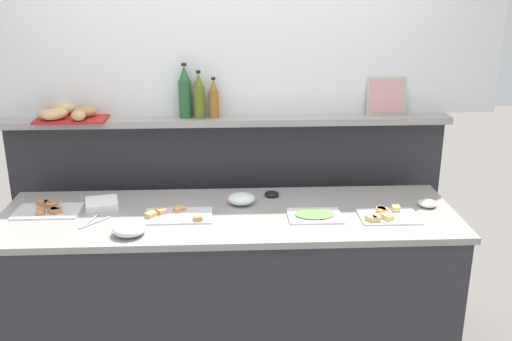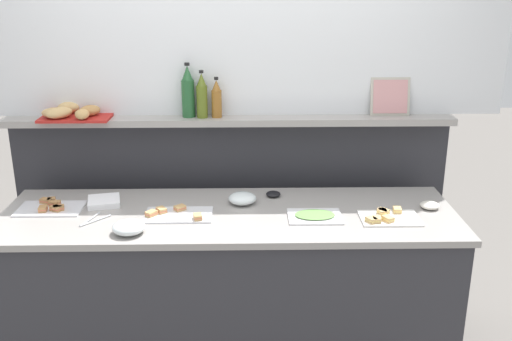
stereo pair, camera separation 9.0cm
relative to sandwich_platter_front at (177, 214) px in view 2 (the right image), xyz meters
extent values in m
plane|color=slate|center=(0.27, 0.64, -0.95)|extent=(12.00, 12.00, 0.00)
cube|color=#2D2D33|center=(0.27, 0.04, -0.50)|extent=(2.38, 0.70, 0.90)
cube|color=gray|center=(0.27, 0.04, -0.03)|extent=(2.42, 0.74, 0.03)
cube|color=#2D2D33|center=(0.27, 0.59, -0.30)|extent=(2.63, 0.08, 1.30)
cube|color=gray|center=(0.27, 0.54, 0.38)|extent=(2.63, 0.22, 0.04)
cube|color=silver|center=(0.27, 0.61, 1.02)|extent=(3.23, 0.08, 1.26)
cube|color=silver|center=(0.01, 0.00, 0.00)|extent=(0.35, 0.21, 0.01)
cube|color=tan|center=(0.11, -0.07, 0.01)|extent=(0.05, 0.06, 0.01)
cube|color=#D1664C|center=(0.11, -0.07, 0.01)|extent=(0.05, 0.06, 0.01)
cube|color=tan|center=(0.11, -0.07, 0.02)|extent=(0.05, 0.06, 0.01)
cube|color=tan|center=(0.01, 0.05, 0.01)|extent=(0.07, 0.07, 0.01)
cube|color=#D1664C|center=(0.01, 0.05, 0.01)|extent=(0.07, 0.07, 0.01)
cube|color=tan|center=(0.01, 0.05, 0.02)|extent=(0.07, 0.07, 0.01)
cube|color=tan|center=(-0.13, -0.02, 0.01)|extent=(0.07, 0.07, 0.01)
cube|color=#D1664C|center=(-0.13, -0.02, 0.01)|extent=(0.07, 0.07, 0.01)
cube|color=tan|center=(-0.13, -0.02, 0.02)|extent=(0.07, 0.07, 0.01)
cube|color=tan|center=(-0.08, 0.03, 0.01)|extent=(0.06, 0.07, 0.01)
cube|color=#D1664C|center=(-0.08, 0.03, 0.01)|extent=(0.06, 0.07, 0.01)
cube|color=tan|center=(-0.08, 0.03, 0.02)|extent=(0.06, 0.07, 0.01)
cube|color=white|center=(1.10, -0.06, 0.00)|extent=(0.30, 0.21, 0.01)
cube|color=tan|center=(1.02, -0.12, 0.01)|extent=(0.05, 0.06, 0.01)
cube|color=#E5C666|center=(1.02, -0.12, 0.01)|extent=(0.05, 0.06, 0.01)
cube|color=tan|center=(1.02, -0.12, 0.02)|extent=(0.05, 0.06, 0.01)
cube|color=tan|center=(1.08, -0.02, 0.01)|extent=(0.07, 0.07, 0.01)
cube|color=#E5C666|center=(1.08, -0.02, 0.01)|extent=(0.07, 0.07, 0.01)
cube|color=tan|center=(1.08, -0.02, 0.02)|extent=(0.07, 0.07, 0.01)
cube|color=tan|center=(1.00, -0.12, 0.01)|extent=(0.06, 0.07, 0.01)
cube|color=#E5C666|center=(1.00, -0.12, 0.01)|extent=(0.06, 0.07, 0.01)
cube|color=tan|center=(1.00, -0.12, 0.02)|extent=(0.06, 0.07, 0.01)
cube|color=tan|center=(1.08, -0.11, 0.01)|extent=(0.06, 0.07, 0.01)
cube|color=#E5C666|center=(1.08, -0.11, 0.01)|extent=(0.06, 0.07, 0.01)
cube|color=tan|center=(1.08, -0.11, 0.02)|extent=(0.06, 0.07, 0.01)
cube|color=tan|center=(1.08, -0.02, 0.01)|extent=(0.05, 0.06, 0.01)
cube|color=#E5C666|center=(1.08, -0.02, 0.01)|extent=(0.05, 0.06, 0.01)
cube|color=tan|center=(1.08, -0.02, 0.02)|extent=(0.05, 0.06, 0.01)
cube|color=tan|center=(1.16, 0.00, 0.01)|extent=(0.05, 0.06, 0.01)
cube|color=#E5C666|center=(1.16, 0.00, 0.01)|extent=(0.05, 0.06, 0.01)
cube|color=tan|center=(1.16, 0.00, 0.02)|extent=(0.05, 0.06, 0.01)
cube|color=silver|center=(-0.69, 0.10, 0.00)|extent=(0.34, 0.21, 0.01)
cube|color=#AD7A47|center=(-0.71, 0.17, 0.01)|extent=(0.05, 0.06, 0.01)
cube|color=#D1664C|center=(-0.71, 0.17, 0.01)|extent=(0.05, 0.06, 0.01)
cube|color=#AD7A47|center=(-0.71, 0.17, 0.02)|extent=(0.05, 0.06, 0.01)
cube|color=#AD7A47|center=(-0.74, 0.17, 0.01)|extent=(0.06, 0.05, 0.01)
cube|color=#D1664C|center=(-0.74, 0.17, 0.01)|extent=(0.06, 0.05, 0.01)
cube|color=#AD7A47|center=(-0.74, 0.17, 0.02)|extent=(0.06, 0.05, 0.01)
cube|color=#AD7A47|center=(-0.64, 0.07, 0.01)|extent=(0.06, 0.05, 0.01)
cube|color=#D1664C|center=(-0.64, 0.07, 0.01)|extent=(0.06, 0.05, 0.01)
cube|color=#AD7A47|center=(-0.64, 0.07, 0.02)|extent=(0.06, 0.05, 0.01)
cube|color=#AD7A47|center=(-0.65, 0.06, 0.01)|extent=(0.07, 0.06, 0.01)
cube|color=#D1664C|center=(-0.65, 0.06, 0.01)|extent=(0.07, 0.06, 0.01)
cube|color=#AD7A47|center=(-0.65, 0.06, 0.02)|extent=(0.07, 0.06, 0.01)
cube|color=#AD7A47|center=(-0.72, 0.06, 0.01)|extent=(0.05, 0.06, 0.01)
cube|color=#D1664C|center=(-0.72, 0.06, 0.01)|extent=(0.05, 0.06, 0.01)
cube|color=#AD7A47|center=(-0.72, 0.06, 0.02)|extent=(0.05, 0.06, 0.01)
cube|color=#AD7A47|center=(-0.68, 0.13, 0.01)|extent=(0.06, 0.05, 0.01)
cube|color=#D1664C|center=(-0.68, 0.13, 0.01)|extent=(0.06, 0.05, 0.01)
cube|color=#AD7A47|center=(-0.68, 0.13, 0.02)|extent=(0.06, 0.05, 0.01)
cube|color=white|center=(0.72, -0.04, 0.00)|extent=(0.28, 0.21, 0.01)
ellipsoid|color=#66994C|center=(0.72, -0.04, 0.01)|extent=(0.21, 0.14, 0.01)
ellipsoid|color=silver|center=(-0.21, -0.21, 0.02)|extent=(0.16, 0.16, 0.06)
ellipsoid|color=#BF4C3F|center=(-0.21, -0.21, 0.01)|extent=(0.13, 0.13, 0.04)
ellipsoid|color=silver|center=(0.34, 0.17, 0.02)|extent=(0.15, 0.15, 0.06)
ellipsoid|color=#599959|center=(0.34, 0.17, 0.01)|extent=(0.12, 0.12, 0.04)
ellipsoid|color=silver|center=(1.35, 0.08, 0.01)|extent=(0.10, 0.10, 0.04)
ellipsoid|color=black|center=(0.52, 0.27, 0.01)|extent=(0.08, 0.08, 0.03)
cylinder|color=#B7BABF|center=(-0.44, -0.04, 0.00)|extent=(0.07, 0.17, 0.01)
cylinder|color=#B7BABF|center=(-0.41, -0.06, 0.00)|extent=(0.13, 0.14, 0.01)
sphere|color=#B7BABF|center=(-0.47, -0.13, 0.00)|extent=(0.01, 0.01, 0.01)
cube|color=white|center=(-0.42, 0.17, 0.01)|extent=(0.20, 0.20, 0.03)
cylinder|color=#56661E|center=(0.11, 0.51, 0.49)|extent=(0.06, 0.06, 0.19)
cone|color=#56661E|center=(0.11, 0.51, 0.62)|extent=(0.05, 0.05, 0.07)
cylinder|color=black|center=(0.11, 0.51, 0.66)|extent=(0.03, 0.03, 0.02)
cylinder|color=#8E5B23|center=(0.20, 0.51, 0.48)|extent=(0.06, 0.06, 0.16)
cone|color=#8E5B23|center=(0.20, 0.51, 0.59)|extent=(0.05, 0.05, 0.06)
cylinder|color=black|center=(0.20, 0.51, 0.62)|extent=(0.02, 0.02, 0.02)
cylinder|color=#23562D|center=(0.03, 0.53, 0.50)|extent=(0.08, 0.08, 0.22)
cone|color=#23562D|center=(0.03, 0.53, 0.65)|extent=(0.06, 0.06, 0.08)
cylinder|color=black|center=(0.03, 0.53, 0.70)|extent=(0.03, 0.03, 0.02)
cube|color=#B2231E|center=(-0.62, 0.51, 0.40)|extent=(0.40, 0.26, 0.02)
ellipsoid|color=tan|center=(-0.56, 0.42, 0.44)|extent=(0.11, 0.13, 0.06)
ellipsoid|color=tan|center=(-0.70, 0.44, 0.44)|extent=(0.18, 0.17, 0.07)
ellipsoid|color=tan|center=(-0.73, 0.44, 0.44)|extent=(0.17, 0.12, 0.06)
ellipsoid|color=#B7844C|center=(-0.73, 0.45, 0.44)|extent=(0.15, 0.13, 0.06)
ellipsoid|color=tan|center=(-0.68, 0.56, 0.45)|extent=(0.14, 0.12, 0.07)
ellipsoid|color=#B7844C|center=(-0.54, 0.50, 0.44)|extent=(0.15, 0.15, 0.06)
cube|color=#B2AD9E|center=(1.21, 0.55, 0.51)|extent=(0.23, 0.05, 0.22)
cube|color=#CC8C8C|center=(1.21, 0.54, 0.51)|extent=(0.20, 0.04, 0.19)
camera|label=1|loc=(0.27, -2.83, 1.21)|focal=41.14mm
camera|label=2|loc=(0.36, -2.84, 1.21)|focal=41.14mm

